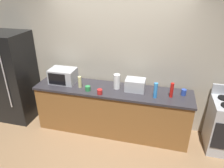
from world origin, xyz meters
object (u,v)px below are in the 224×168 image
at_px(paper_towel_roll, 117,82).
at_px(mug_green, 88,88).
at_px(refrigerator, 13,77).
at_px(toaster_oven, 135,85).
at_px(mug_blue, 184,92).
at_px(bottle_spray_cleaner, 155,90).
at_px(microwave, 63,76).
at_px(bottle_hot_sauce, 172,90).
at_px(mug_red, 100,92).
at_px(bottle_vinegar, 80,82).

xyz_separation_m(paper_towel_roll, mug_green, (-0.47, -0.21, -0.09)).
height_order(refrigerator, toaster_oven, refrigerator).
height_order(toaster_oven, mug_blue, toaster_oven).
relative_size(paper_towel_roll, bottle_spray_cleaner, 1.03).
bearing_deg(mug_blue, refrigerator, -178.48).
height_order(bottle_spray_cleaner, mug_blue, bottle_spray_cleaner).
height_order(microwave, bottle_hot_sauce, microwave).
xyz_separation_m(microwave, mug_red, (0.81, -0.28, -0.09)).
relative_size(microwave, bottle_vinegar, 2.29).
height_order(paper_towel_roll, bottle_spray_cleaner, paper_towel_roll).
bearing_deg(bottle_vinegar, refrigerator, 177.30).
xyz_separation_m(bottle_vinegar, mug_green, (0.19, -0.10, -0.06)).
height_order(microwave, bottle_spray_cleaner, microwave).
bearing_deg(microwave, bottle_vinegar, -16.87).
distance_m(mug_blue, mug_red, 1.42).
bearing_deg(bottle_spray_cleaner, microwave, 174.55).
distance_m(toaster_oven, bottle_hot_sauce, 0.63).
distance_m(microwave, paper_towel_roll, 1.05).
bearing_deg(paper_towel_roll, mug_blue, 1.81).
bearing_deg(refrigerator, bottle_hot_sauce, -0.65).
xyz_separation_m(refrigerator, bottle_vinegar, (1.47, -0.07, 0.10)).
height_order(paper_towel_roll, bottle_vinegar, paper_towel_roll).
bearing_deg(bottle_vinegar, toaster_oven, 7.44).
distance_m(bottle_spray_cleaner, bottle_vinegar, 1.35).
height_order(refrigerator, microwave, refrigerator).
height_order(paper_towel_roll, mug_blue, paper_towel_roll).
bearing_deg(microwave, refrigerator, -177.45).
height_order(bottle_spray_cleaner, mug_red, bottle_spray_cleaner).
xyz_separation_m(bottle_spray_cleaner, bottle_hot_sauce, (0.26, 0.08, -0.00)).
relative_size(microwave, bottle_hot_sauce, 1.89).
xyz_separation_m(microwave, bottle_spray_cleaner, (1.74, -0.17, -0.00)).
bearing_deg(bottle_vinegar, paper_towel_roll, 10.25).
distance_m(toaster_oven, mug_blue, 0.83).
bearing_deg(paper_towel_roll, mug_red, -129.15).
bearing_deg(toaster_oven, refrigerator, -178.59).
xyz_separation_m(microwave, bottle_vinegar, (0.39, -0.12, -0.03)).
relative_size(bottle_hot_sauce, mug_blue, 2.42).
height_order(microwave, toaster_oven, microwave).
xyz_separation_m(toaster_oven, paper_towel_roll, (-0.33, -0.01, 0.03)).
height_order(toaster_oven, bottle_spray_cleaner, bottle_spray_cleaner).
height_order(toaster_oven, paper_towel_roll, paper_towel_roll).
bearing_deg(bottle_spray_cleaner, mug_blue, 23.83).
xyz_separation_m(bottle_spray_cleaner, mug_red, (-0.92, -0.12, -0.09)).
xyz_separation_m(bottle_spray_cleaner, mug_blue, (0.46, 0.20, -0.08)).
height_order(bottle_vinegar, mug_blue, bottle_vinegar).
bearing_deg(mug_red, paper_towel_roll, 50.85).
xyz_separation_m(refrigerator, paper_towel_roll, (2.13, 0.05, 0.13)).
relative_size(bottle_vinegar, mug_green, 2.23).
bearing_deg(mug_red, bottle_vinegar, 158.95).
bearing_deg(bottle_vinegar, mug_green, -27.16).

